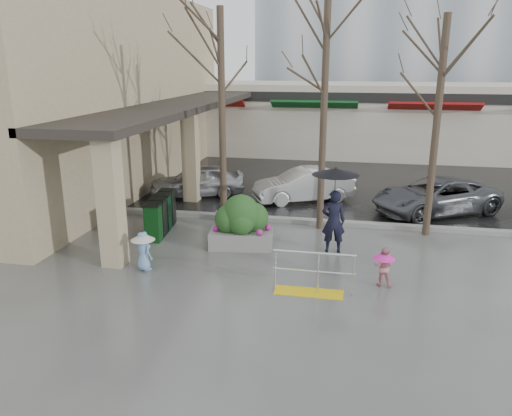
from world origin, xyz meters
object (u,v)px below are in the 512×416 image
(tree_west, at_px, (221,65))
(car_c, at_px, (436,196))
(woman, at_px, (334,203))
(news_boxes, at_px, (161,214))
(car_a, at_px, (197,181))
(tree_midwest, at_px, (326,60))
(child_pink, at_px, (384,264))
(child_blue, at_px, (143,247))
(planter, at_px, (241,222))
(handrail, at_px, (312,278))
(car_b, at_px, (304,185))
(tree_mideast, at_px, (442,74))

(tree_west, xyz_separation_m, car_c, (7.09, 2.45, -4.45))
(woman, distance_m, news_boxes, 5.50)
(car_a, distance_m, car_c, 9.02)
(tree_midwest, bearing_deg, car_c, 32.28)
(tree_west, bearing_deg, news_boxes, -140.82)
(tree_west, relative_size, car_a, 1.84)
(news_boxes, relative_size, car_a, 0.58)
(child_pink, distance_m, car_a, 9.95)
(child_blue, height_order, news_boxes, news_boxes)
(news_boxes, bearing_deg, planter, -21.64)
(tree_west, distance_m, child_blue, 6.26)
(handrail, distance_m, news_boxes, 6.10)
(woman, xyz_separation_m, news_boxes, (-5.39, 0.67, -0.84))
(tree_west, relative_size, woman, 2.77)
(handrail, relative_size, child_pink, 1.96)
(handrail, relative_size, tree_west, 0.28)
(car_c, bearing_deg, tree_west, -100.45)
(handrail, xyz_separation_m, news_boxes, (-5.04, 3.43, 0.22))
(woman, height_order, child_pink, woman)
(handrail, bearing_deg, tree_midwest, 91.91)
(news_boxes, distance_m, car_b, 6.08)
(car_b, xyz_separation_m, car_c, (4.75, -0.73, 0.00))
(woman, relative_size, car_a, 0.66)
(woman, distance_m, child_blue, 5.27)
(child_pink, relative_size, car_a, 0.26)
(child_blue, bearing_deg, planter, -103.71)
(child_pink, bearing_deg, child_blue, 8.80)
(handrail, height_order, tree_mideast, tree_mideast)
(news_boxes, xyz_separation_m, car_a, (-0.23, 4.47, 0.04))
(handrail, relative_size, child_blue, 1.81)
(tree_mideast, height_order, news_boxes, tree_mideast)
(tree_west, height_order, woman, tree_west)
(woman, bearing_deg, car_c, -135.68)
(car_b, bearing_deg, child_pink, -6.25)
(tree_west, xyz_separation_m, child_blue, (-1.00, -4.29, -4.45))
(tree_midwest, distance_m, child_pink, 6.45)
(news_boxes, bearing_deg, child_pink, -27.70)
(woman, height_order, car_c, woman)
(tree_mideast, relative_size, car_c, 1.43)
(handrail, bearing_deg, child_blue, 173.27)
(handrail, distance_m, child_pink, 1.81)
(tree_midwest, xyz_separation_m, child_blue, (-4.20, -4.29, -4.60))
(child_pink, bearing_deg, woman, -50.67)
(handrail, bearing_deg, car_a, 123.74)
(woman, relative_size, child_pink, 2.53)
(handrail, distance_m, woman, 2.97)
(tree_west, xyz_separation_m, car_a, (-1.91, 3.09, -4.45))
(tree_mideast, distance_m, woman, 4.87)
(tree_west, bearing_deg, car_c, 19.11)
(news_boxes, xyz_separation_m, car_b, (4.02, 4.55, 0.04))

